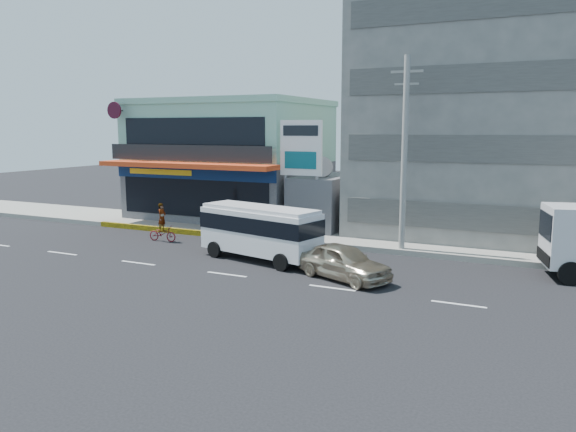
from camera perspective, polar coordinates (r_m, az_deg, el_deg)
The scene contains 11 objects.
ground at distance 25.23m, azimuth -6.23°, elevation -5.93°, with size 120.00×120.00×0.00m, color black.
sidewalk at distance 31.87m, azimuth 10.61°, elevation -2.62°, with size 70.00×5.00×0.30m, color gray.
shop_building at distance 40.54m, azimuth -5.67°, elevation 5.42°, with size 12.40×11.70×8.00m.
concrete_building at distance 35.86m, azimuth 21.08°, elevation 9.23°, with size 16.00×12.00×14.00m, color gray.
gap_structure at distance 35.49m, azimuth 3.90°, elevation 1.30°, with size 3.00×6.00×3.50m, color #414146.
satellite_dish at distance 34.36m, azimuth 3.32°, elevation 4.12°, with size 1.50×1.50×0.15m, color slate.
billboard at distance 32.82m, azimuth 1.34°, elevation 6.27°, with size 2.60×0.18×6.90m.
utility_pole_near at distance 29.00m, azimuth 11.74°, elevation 6.18°, with size 1.60×0.30×10.00m.
minibus at distance 27.48m, azimuth -2.87°, elevation -1.26°, with size 6.67×3.46×2.67m.
sedan at distance 24.28m, azimuth 5.64°, elevation -4.64°, with size 1.82×4.51×1.54m, color #C6B697.
motorcycle_rider at distance 32.98m, azimuth -12.64°, elevation -1.27°, with size 1.76×0.74×2.21m.
Camera 1 is at (12.83, -20.75, 6.45)m, focal length 35.00 mm.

